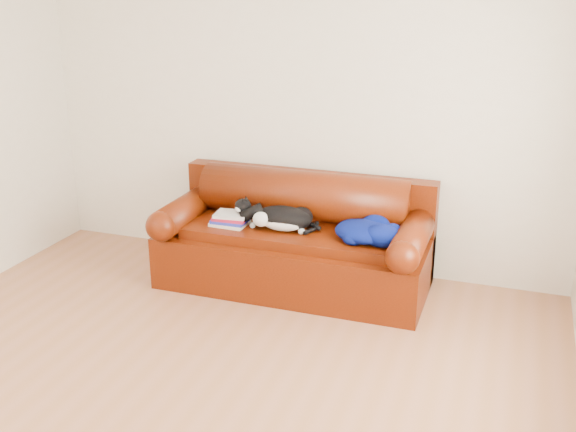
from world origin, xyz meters
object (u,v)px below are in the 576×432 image
sofa_base (294,257)px  cat (283,219)px  blanket (367,230)px  book_stack (231,219)px

sofa_base → cat: size_ratio=3.24×
sofa_base → blanket: bearing=-8.1°
cat → blanket: 0.66m
cat → blanket: cat is taller
sofa_base → blanket: (0.60, -0.08, 0.33)m
blanket → sofa_base: bearing=171.9°
cat → blanket: (0.66, 0.01, -0.02)m
book_stack → blanket: 1.08m
cat → sofa_base: bearing=34.4°
book_stack → blanket: bearing=2.1°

